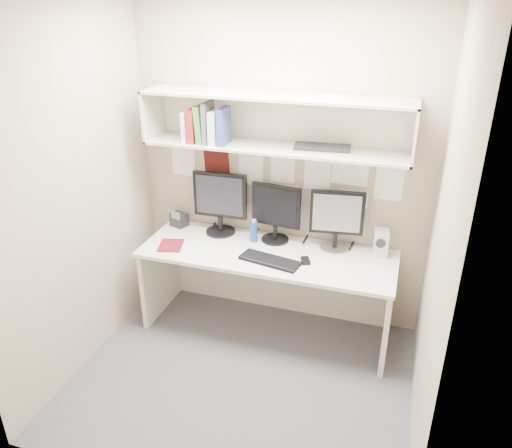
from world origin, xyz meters
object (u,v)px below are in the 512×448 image
(monitor_center, at_px, (276,211))
(monitor_right, at_px, (337,218))
(desk, at_px, (267,291))
(keyboard, at_px, (270,261))
(maroon_notebook, at_px, (171,245))
(monitor_left, at_px, (220,201))
(desk_phone, at_px, (179,219))
(speaker, at_px, (381,243))

(monitor_center, bearing_deg, monitor_right, 6.88)
(desk, relative_size, keyboard, 4.31)
(desk, bearing_deg, maroon_notebook, -169.18)
(monitor_left, bearing_deg, desk_phone, 177.00)
(keyboard, height_order, desk_phone, desk_phone)
(speaker, distance_m, maroon_notebook, 1.66)
(monitor_left, bearing_deg, monitor_center, -2.35)
(desk, bearing_deg, monitor_center, 89.38)
(maroon_notebook, xyz_separation_m, desk_phone, (-0.10, 0.37, 0.05))
(speaker, height_order, maroon_notebook, speaker)
(monitor_right, relative_size, desk_phone, 3.12)
(monitor_right, height_order, speaker, monitor_right)
(desk, xyz_separation_m, monitor_left, (-0.48, 0.22, 0.65))
(monitor_center, distance_m, keyboard, 0.45)
(desk, distance_m, keyboard, 0.41)
(keyboard, bearing_deg, desk, 123.80)
(monitor_center, relative_size, maroon_notebook, 2.14)
(monitor_center, height_order, keyboard, monitor_center)
(monitor_left, xyz_separation_m, maroon_notebook, (-0.29, -0.37, -0.28))
(desk, distance_m, monitor_right, 0.83)
(monitor_right, bearing_deg, maroon_notebook, -171.49)
(keyboard, xyz_separation_m, desk_phone, (-0.93, 0.38, 0.05))
(monitor_center, bearing_deg, monitor_left, -173.10)
(speaker, bearing_deg, monitor_center, 172.57)
(monitor_left, xyz_separation_m, speaker, (1.32, -0.01, -0.17))
(desk, xyz_separation_m, maroon_notebook, (-0.77, -0.15, 0.37))
(monitor_right, distance_m, keyboard, 0.62)
(monitor_right, relative_size, speaker, 2.24)
(monitor_right, height_order, keyboard, monitor_right)
(monitor_left, bearing_deg, speaker, -2.80)
(monitor_left, relative_size, desk_phone, 3.40)
(desk_phone, bearing_deg, maroon_notebook, -56.80)
(monitor_left, distance_m, maroon_notebook, 0.54)
(desk, xyz_separation_m, monitor_center, (0.00, 0.22, 0.62))
(speaker, xyz_separation_m, desk_phone, (-1.72, 0.01, -0.05))
(desk, bearing_deg, speaker, 13.88)
(monitor_center, relative_size, speaker, 2.20)
(desk, relative_size, desk_phone, 12.83)
(monitor_center, bearing_deg, maroon_notebook, -147.69)
(maroon_notebook, bearing_deg, speaker, -3.21)
(monitor_center, relative_size, desk_phone, 3.07)
(speaker, bearing_deg, monitor_right, 171.62)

